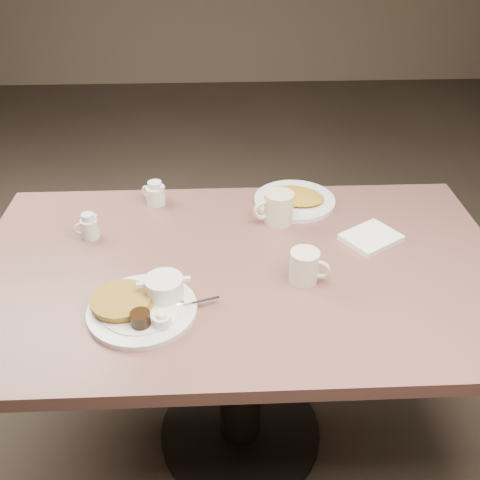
{
  "coord_description": "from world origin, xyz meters",
  "views": [
    {
      "loc": [
        -0.05,
        -1.21,
        1.65
      ],
      "look_at": [
        0.0,
        0.02,
        0.82
      ],
      "focal_mm": 40.37,
      "sensor_mm": 36.0,
      "label": 1
    }
  ],
  "objects_px": {
    "coffee_mug_near": "(305,266)",
    "creamer_left": "(89,227)",
    "diner_table": "(240,311)",
    "main_plate": "(144,303)",
    "coffee_mug_far": "(278,208)",
    "hash_plate": "(295,199)",
    "creamer_right": "(155,194)"
  },
  "relations": [
    {
      "from": "main_plate",
      "to": "coffee_mug_near",
      "type": "bearing_deg",
      "value": 13.85
    },
    {
      "from": "coffee_mug_near",
      "to": "creamer_right",
      "type": "distance_m",
      "value": 0.61
    },
    {
      "from": "diner_table",
      "to": "creamer_left",
      "type": "height_order",
      "value": "creamer_left"
    },
    {
      "from": "creamer_left",
      "to": "creamer_right",
      "type": "xyz_separation_m",
      "value": [
        0.18,
        0.2,
        -0.0
      ]
    },
    {
      "from": "coffee_mug_near",
      "to": "creamer_right",
      "type": "bearing_deg",
      "value": 135.14
    },
    {
      "from": "hash_plate",
      "to": "coffee_mug_far",
      "type": "bearing_deg",
      "value": -120.63
    },
    {
      "from": "creamer_left",
      "to": "main_plate",
      "type": "bearing_deg",
      "value": -60.01
    },
    {
      "from": "diner_table",
      "to": "coffee_mug_far",
      "type": "bearing_deg",
      "value": 60.53
    },
    {
      "from": "creamer_left",
      "to": "hash_plate",
      "type": "bearing_deg",
      "value": 15.83
    },
    {
      "from": "coffee_mug_near",
      "to": "main_plate",
      "type": "bearing_deg",
      "value": -166.15
    },
    {
      "from": "main_plate",
      "to": "coffee_mug_far",
      "type": "distance_m",
      "value": 0.55
    },
    {
      "from": "main_plate",
      "to": "coffee_mug_near",
      "type": "height_order",
      "value": "coffee_mug_near"
    },
    {
      "from": "main_plate",
      "to": "creamer_left",
      "type": "relative_size",
      "value": 4.38
    },
    {
      "from": "main_plate",
      "to": "creamer_right",
      "type": "bearing_deg",
      "value": 91.75
    },
    {
      "from": "coffee_mug_far",
      "to": "creamer_right",
      "type": "distance_m",
      "value": 0.41
    },
    {
      "from": "main_plate",
      "to": "creamer_left",
      "type": "xyz_separation_m",
      "value": [
        -0.2,
        0.34,
        0.01
      ]
    },
    {
      "from": "coffee_mug_near",
      "to": "creamer_left",
      "type": "distance_m",
      "value": 0.66
    },
    {
      "from": "creamer_left",
      "to": "coffee_mug_near",
      "type": "bearing_deg",
      "value": -21.04
    },
    {
      "from": "diner_table",
      "to": "main_plate",
      "type": "distance_m",
      "value": 0.36
    },
    {
      "from": "coffee_mug_near",
      "to": "hash_plate",
      "type": "relative_size",
      "value": 0.34
    },
    {
      "from": "coffee_mug_near",
      "to": "creamer_left",
      "type": "xyz_separation_m",
      "value": [
        -0.61,
        0.24,
        -0.01
      ]
    },
    {
      "from": "diner_table",
      "to": "coffee_mug_far",
      "type": "xyz_separation_m",
      "value": [
        0.13,
        0.22,
        0.22
      ]
    },
    {
      "from": "diner_table",
      "to": "main_plate",
      "type": "height_order",
      "value": "main_plate"
    },
    {
      "from": "diner_table",
      "to": "creamer_right",
      "type": "height_order",
      "value": "creamer_right"
    },
    {
      "from": "coffee_mug_near",
      "to": "creamer_left",
      "type": "relative_size",
      "value": 1.49
    },
    {
      "from": "main_plate",
      "to": "hash_plate",
      "type": "distance_m",
      "value": 0.68
    },
    {
      "from": "main_plate",
      "to": "coffee_mug_near",
      "type": "distance_m",
      "value": 0.43
    },
    {
      "from": "coffee_mug_far",
      "to": "hash_plate",
      "type": "xyz_separation_m",
      "value": [
        0.07,
        0.12,
        -0.04
      ]
    },
    {
      "from": "main_plate",
      "to": "creamer_left",
      "type": "height_order",
      "value": "creamer_left"
    },
    {
      "from": "coffee_mug_far",
      "to": "hash_plate",
      "type": "relative_size",
      "value": 0.4
    },
    {
      "from": "coffee_mug_near",
      "to": "coffee_mug_far",
      "type": "bearing_deg",
      "value": 98.15
    },
    {
      "from": "diner_table",
      "to": "coffee_mug_near",
      "type": "xyz_separation_m",
      "value": [
        0.17,
        -0.08,
        0.22
      ]
    }
  ]
}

